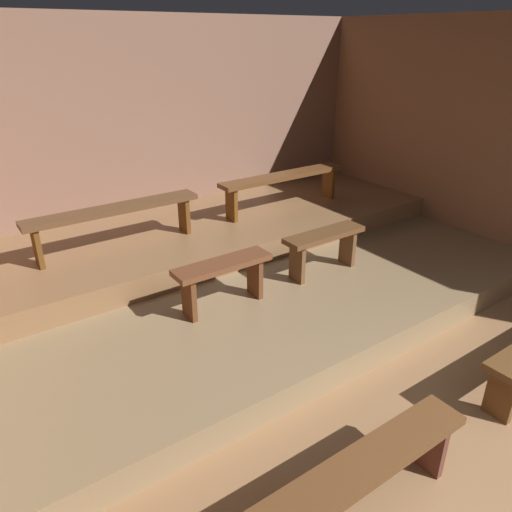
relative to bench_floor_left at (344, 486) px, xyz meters
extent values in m
cube|color=olive|center=(1.18, 1.79, -0.41)|extent=(6.68, 6.22, 0.08)
cube|color=#825B49|center=(1.18, 4.53, 1.02)|extent=(6.68, 0.06, 2.79)
cube|color=brown|center=(4.15, 1.79, 1.02)|extent=(0.06, 6.22, 2.79)
cube|color=olive|center=(1.18, 2.70, -0.25)|extent=(5.88, 3.60, 0.24)
cube|color=brown|center=(1.18, 3.58, 0.00)|extent=(5.88, 1.84, 0.24)
cube|color=#57341B|center=(0.00, 0.00, 0.06)|extent=(1.79, 0.25, 0.05)
cube|color=#582D24|center=(0.78, 0.00, -0.17)|extent=(0.05, 0.20, 0.40)
cube|color=brown|center=(1.58, 0.00, -0.17)|extent=(0.05, 0.20, 0.40)
cube|color=brown|center=(0.56, 2.14, 0.30)|extent=(0.93, 0.25, 0.05)
cube|color=#562F19|center=(0.21, 2.14, 0.07)|extent=(0.05, 0.20, 0.40)
cube|color=#562F19|center=(0.92, 2.14, 0.07)|extent=(0.05, 0.20, 0.40)
cube|color=brown|center=(1.79, 2.14, 0.30)|extent=(0.93, 0.25, 0.05)
cube|color=brown|center=(1.44, 2.14, 0.07)|extent=(0.05, 0.20, 0.40)
cube|color=brown|center=(2.15, 2.14, 0.07)|extent=(0.05, 0.20, 0.40)
cube|color=#543620|center=(0.07, 3.46, 0.55)|extent=(1.82, 0.25, 0.05)
cube|color=#583413|center=(-0.72, 3.46, 0.32)|extent=(0.05, 0.20, 0.40)
cube|color=#583413|center=(0.86, 3.46, 0.32)|extent=(0.05, 0.20, 0.40)
cube|color=brown|center=(2.29, 3.46, 0.55)|extent=(1.82, 0.25, 0.05)
cube|color=#5F3713|center=(1.50, 3.46, 0.32)|extent=(0.05, 0.20, 0.40)
cube|color=#5F3713|center=(3.08, 3.46, 0.32)|extent=(0.05, 0.20, 0.40)
camera|label=1|loc=(-1.42, -1.20, 2.18)|focal=33.65mm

